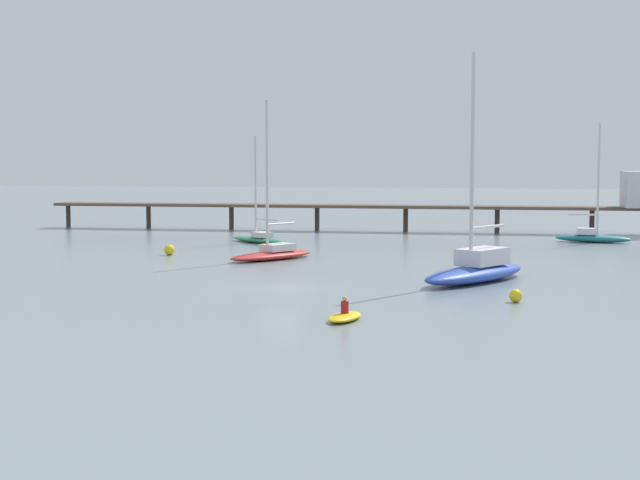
% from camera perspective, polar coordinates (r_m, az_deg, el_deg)
% --- Properties ---
extents(ground_plane, '(400.00, 400.00, 0.00)m').
position_cam_1_polar(ground_plane, '(52.87, -2.51, -3.03)').
color(ground_plane, gray).
extents(pier, '(67.37, 5.15, 6.31)m').
position_cam_1_polar(pier, '(94.69, 12.60, 2.62)').
color(pier, brown).
rests_on(pier, ground_plane).
extents(sailboat_blue, '(7.70, 9.73, 13.74)m').
position_cam_1_polar(sailboat_blue, '(56.32, 9.75, -1.73)').
color(sailboat_blue, '#2D4CB7').
rests_on(sailboat_blue, ground_plane).
extents(sailboat_green, '(6.47, 5.74, 9.54)m').
position_cam_1_polar(sailboat_green, '(82.17, -3.85, 0.22)').
color(sailboat_green, '#287F4C').
rests_on(sailboat_green, ground_plane).
extents(sailboat_red, '(6.45, 7.58, 11.78)m').
position_cam_1_polar(sailboat_red, '(68.15, -3.01, -0.70)').
color(sailboat_red, red).
rests_on(sailboat_red, ground_plane).
extents(sailboat_teal, '(6.92, 3.32, 10.69)m').
position_cam_1_polar(sailboat_teal, '(85.94, 16.66, 0.29)').
color(sailboat_teal, '#1E727A').
rests_on(sailboat_teal, ground_plane).
extents(dinghy_yellow, '(1.87, 2.96, 1.14)m').
position_cam_1_polar(dinghy_yellow, '(42.19, 1.56, -4.77)').
color(dinghy_yellow, yellow).
rests_on(dinghy_yellow, ground_plane).
extents(mooring_buoy_far, '(0.84, 0.84, 0.84)m').
position_cam_1_polar(mooring_buoy_far, '(72.19, -9.39, -0.61)').
color(mooring_buoy_far, yellow).
rests_on(mooring_buoy_far, ground_plane).
extents(mooring_buoy_outer, '(0.70, 0.70, 0.70)m').
position_cam_1_polar(mooring_buoy_outer, '(48.61, 12.13, -3.42)').
color(mooring_buoy_outer, yellow).
rests_on(mooring_buoy_outer, ground_plane).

